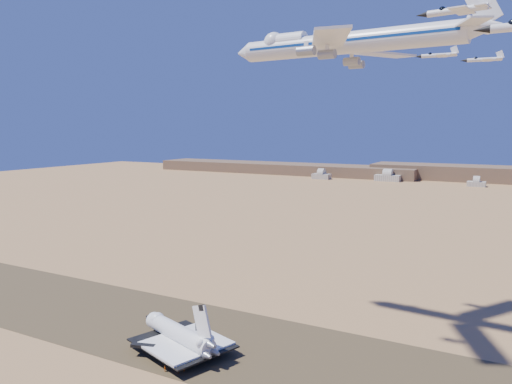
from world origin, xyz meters
The scene contains 12 objects.
ground centered at (0.00, 0.00, 0.00)m, with size 1200.00×1200.00×0.00m, color #A7784A.
runway centered at (0.00, 0.00, 0.03)m, with size 600.00×50.00×0.06m, color brown.
ridgeline centered at (65.32, 527.31, 7.63)m, with size 960.00×90.00×18.00m.
hangars centered at (-64.00, 478.43, 4.83)m, with size 200.50×29.50×30.00m.
shuttle centered at (0.21, -10.68, 4.63)m, with size 35.35×28.42×17.22m.
carrier_747 centered at (34.99, 24.54, 89.52)m, with size 81.04×62.58×20.17m.
crew_a centered at (9.39, -20.39, 1.00)m, with size 0.69×0.45×1.88m, color orange.
crew_b centered at (8.29, -21.38, 0.97)m, with size 0.88×0.51×1.81m, color orange.
crew_c centered at (4.84, -22.82, 0.89)m, with size 0.98×0.50×1.67m, color orange.
chase_jet_a centered at (72.56, -17.28, 86.80)m, with size 14.01×7.85×3.51m.
chase_jet_d centered at (56.48, 68.09, 90.07)m, with size 14.98×8.04×3.73m.
chase_jet_e centered at (69.55, 91.41, 90.49)m, with size 15.56×8.37×3.87m.
Camera 1 is at (86.02, -121.76, 64.67)m, focal length 35.00 mm.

